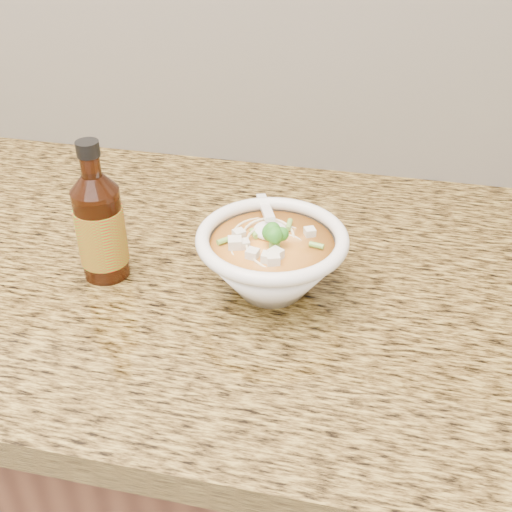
# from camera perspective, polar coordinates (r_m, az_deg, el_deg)

# --- Properties ---
(cabinet) EXTENTS (4.00, 0.65, 0.86)m
(cabinet) POSITION_cam_1_polar(r_m,az_deg,el_deg) (1.29, -16.84, -16.00)
(cabinet) COLOR #381C10
(cabinet) RESTS_ON ground
(counter_slab) EXTENTS (4.00, 0.68, 0.04)m
(counter_slab) POSITION_cam_1_polar(r_m,az_deg,el_deg) (1.00, -21.05, 0.88)
(counter_slab) COLOR olive
(counter_slab) RESTS_ON cabinet
(soup_bowl) EXTENTS (0.19, 0.21, 0.10)m
(soup_bowl) POSITION_cam_1_polar(r_m,az_deg,el_deg) (0.79, 1.42, -0.43)
(soup_bowl) COLOR white
(soup_bowl) RESTS_ON counter_slab
(hot_sauce_bottle) EXTENTS (0.07, 0.07, 0.19)m
(hot_sauce_bottle) POSITION_cam_1_polar(r_m,az_deg,el_deg) (0.83, -13.67, 2.49)
(hot_sauce_bottle) COLOR #371507
(hot_sauce_bottle) RESTS_ON counter_slab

